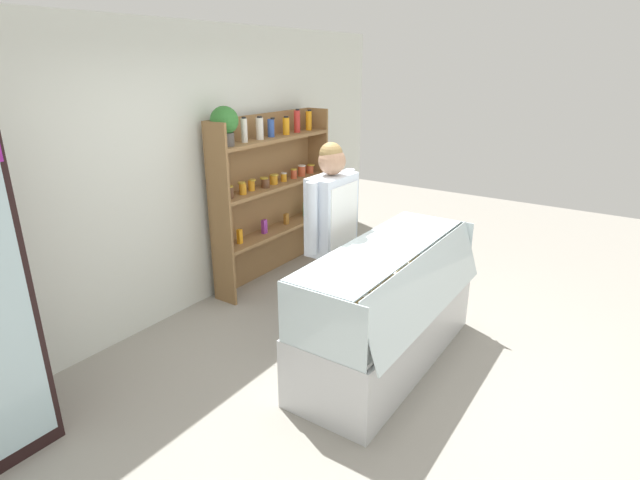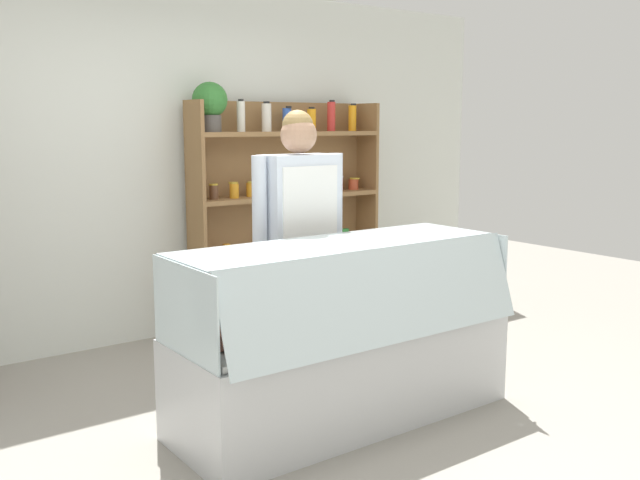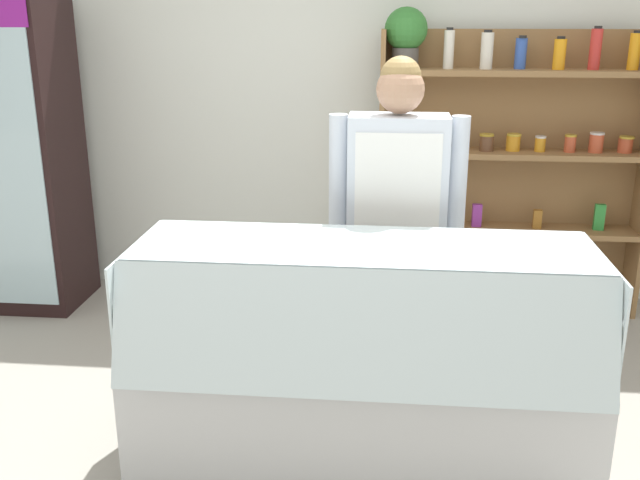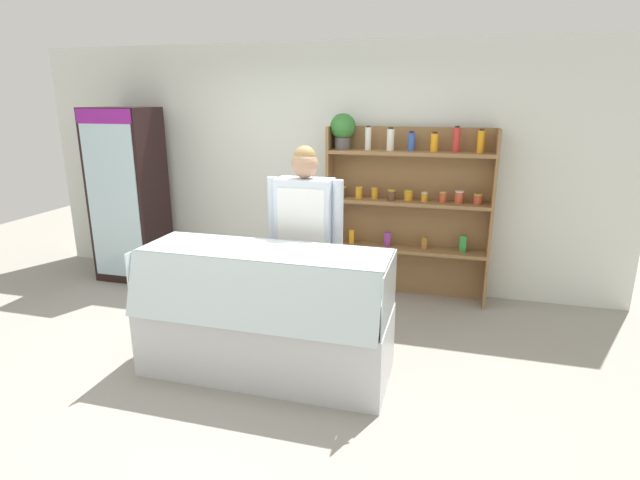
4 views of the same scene
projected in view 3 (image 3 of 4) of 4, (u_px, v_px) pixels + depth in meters
The scene contains 6 objects.
ground_plane at pixel (313, 445), 3.33m from camera, with size 12.00×12.00×0.00m, color gray.
back_wall at pixel (344, 101), 4.86m from camera, with size 6.80×0.10×2.70m, color silver.
drinks_fridge at pixel (16, 159), 4.69m from camera, with size 0.73×0.59×2.01m.
shelving_unit at pixel (499, 146), 4.62m from camera, with size 1.71×0.29×1.96m.
deli_display_case at pixel (359, 398), 3.12m from camera, with size 1.94×0.78×1.01m.
shop_clerk at pixel (397, 202), 3.48m from camera, with size 0.67×0.25×1.74m.
Camera 3 is at (0.31, -2.86, 1.93)m, focal length 40.00 mm.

